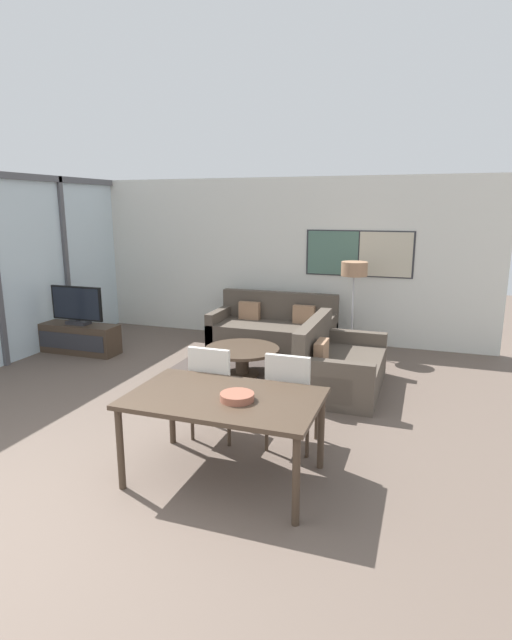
% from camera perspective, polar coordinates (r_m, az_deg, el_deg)
% --- Properties ---
extents(ground_plane, '(24.00, 24.00, 0.00)m').
position_cam_1_polar(ground_plane, '(4.32, -23.68, -20.72)').
color(ground_plane, brown).
extents(wall_back, '(7.55, 0.09, 2.80)m').
position_cam_1_polar(wall_back, '(8.86, 2.29, 6.96)').
color(wall_back, silver).
rests_on(wall_back, ground_plane).
extents(area_rug, '(2.21, 1.81, 0.01)m').
position_cam_1_polar(area_rug, '(7.06, -1.58, -6.24)').
color(area_rug, '#473D38').
rests_on(area_rug, ground_plane).
extents(tv_console, '(1.32, 0.42, 0.47)m').
position_cam_1_polar(tv_console, '(8.53, -19.53, -2.00)').
color(tv_console, '#423326').
rests_on(tv_console, ground_plane).
extents(television, '(0.92, 0.20, 0.62)m').
position_cam_1_polar(television, '(8.42, -19.80, 1.52)').
color(television, '#2D2D33').
rests_on(television, tv_console).
extents(sofa_main, '(2.02, 0.95, 0.89)m').
position_cam_1_polar(sofa_main, '(8.35, 2.06, -1.23)').
color(sofa_main, '#51473D').
rests_on(sofa_main, ground_plane).
extents(sofa_side, '(0.95, 1.62, 0.89)m').
position_cam_1_polar(sofa_side, '(6.55, 9.14, -5.39)').
color(sofa_side, '#51473D').
rests_on(sofa_side, ground_plane).
extents(coffee_table, '(1.04, 1.04, 0.39)m').
position_cam_1_polar(coffee_table, '(6.97, -1.60, -3.98)').
color(coffee_table, '#423326').
rests_on(coffee_table, ground_plane).
extents(dining_table, '(1.62, 1.00, 0.76)m').
position_cam_1_polar(dining_table, '(4.28, -3.67, -9.56)').
color(dining_table, '#423326').
rests_on(dining_table, ground_plane).
extents(dining_chair_left, '(0.46, 0.46, 0.98)m').
position_cam_1_polar(dining_chair_left, '(5.05, -4.77, -7.73)').
color(dining_chair_left, beige).
rests_on(dining_chair_left, ground_plane).
extents(dining_chair_centre, '(0.46, 0.46, 0.98)m').
position_cam_1_polar(dining_chair_centre, '(4.83, 3.94, -8.70)').
color(dining_chair_centre, beige).
rests_on(dining_chair_centre, ground_plane).
extents(fruit_bowl, '(0.28, 0.28, 0.06)m').
position_cam_1_polar(fruit_bowl, '(4.14, -2.17, -8.70)').
color(fruit_bowl, '#995642').
rests_on(fruit_bowl, dining_table).
extents(floor_lamp, '(0.41, 0.41, 1.48)m').
position_cam_1_polar(floor_lamp, '(7.93, 11.15, 5.15)').
color(floor_lamp, '#2D2D33').
rests_on(floor_lamp, ground_plane).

